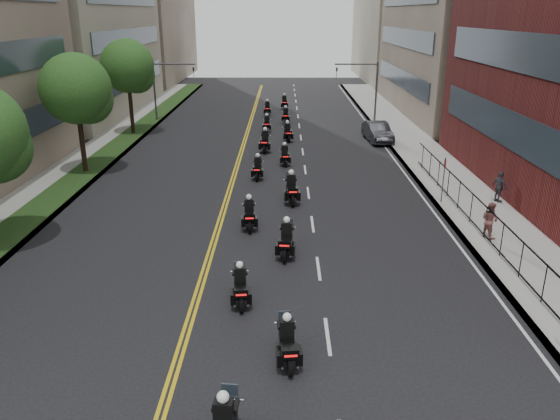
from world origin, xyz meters
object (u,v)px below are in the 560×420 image
(motorcycle_5, at_px, (291,190))
(motorcycle_11, at_px, (286,116))
(motorcycle_12, at_px, (267,109))
(pedestrian_c, at_px, (499,187))
(motorcycle_10, at_px, (267,124))
(motorcycle_3, at_px, (286,241))
(motorcycle_6, at_px, (258,169))
(motorcycle_7, at_px, (285,156))
(pedestrian_b, at_px, (490,220))
(motorcycle_1, at_px, (287,343))
(motorcycle_2, at_px, (240,287))
(motorcycle_4, at_px, (249,215))
(motorcycle_8, at_px, (265,142))
(motorcycle_9, at_px, (287,133))
(parked_sedan, at_px, (378,132))
(motorcycle_13, at_px, (284,103))

(motorcycle_5, distance_m, motorcycle_11, 23.22)
(motorcycle_12, bearing_deg, pedestrian_c, -65.90)
(pedestrian_c, bearing_deg, motorcycle_10, 14.87)
(motorcycle_10, xyz_separation_m, pedestrian_c, (13.23, -19.50, 0.38))
(motorcycle_3, height_order, motorcycle_5, motorcycle_5)
(motorcycle_6, relative_size, motorcycle_7, 1.02)
(motorcycle_12, height_order, pedestrian_b, pedestrian_b)
(motorcycle_1, height_order, motorcycle_5, motorcycle_5)
(motorcycle_10, height_order, motorcycle_11, motorcycle_11)
(motorcycle_2, relative_size, motorcycle_4, 0.94)
(motorcycle_6, height_order, motorcycle_7, motorcycle_6)
(motorcycle_6, height_order, motorcycle_8, motorcycle_8)
(motorcycle_11, distance_m, pedestrian_b, 29.98)
(motorcycle_9, xyz_separation_m, parked_sedan, (7.34, -0.06, 0.12))
(motorcycle_1, bearing_deg, motorcycle_7, 84.07)
(motorcycle_2, height_order, motorcycle_4, motorcycle_4)
(motorcycle_2, xyz_separation_m, motorcycle_13, (1.61, 42.33, 0.04))
(motorcycle_8, relative_size, pedestrian_c, 1.47)
(motorcycle_7, height_order, pedestrian_c, pedestrian_c)
(motorcycle_8, bearing_deg, motorcycle_7, -66.40)
(motorcycle_2, height_order, motorcycle_5, motorcycle_5)
(motorcycle_2, height_order, parked_sedan, motorcycle_2)
(motorcycle_3, height_order, motorcycle_13, motorcycle_3)
(motorcycle_12, bearing_deg, motorcycle_5, -87.36)
(motorcycle_3, relative_size, motorcycle_10, 1.10)
(motorcycle_8, height_order, parked_sedan, motorcycle_8)
(motorcycle_9, distance_m, motorcycle_13, 15.83)
(motorcycle_9, xyz_separation_m, motorcycle_11, (-0.12, 7.88, -0.02))
(motorcycle_3, bearing_deg, motorcycle_4, 124.27)
(motorcycle_9, xyz_separation_m, motorcycle_10, (-1.80, 3.87, -0.04))
(motorcycle_4, xyz_separation_m, parked_sedan, (9.31, 19.11, 0.12))
(motorcycle_13, bearing_deg, motorcycle_5, -91.03)
(motorcycle_2, relative_size, motorcycle_10, 1.00)
(motorcycle_2, relative_size, motorcycle_13, 0.94)
(motorcycle_2, height_order, motorcycle_12, motorcycle_12)
(motorcycle_6, distance_m, parked_sedan, 14.16)
(motorcycle_10, bearing_deg, motorcycle_12, 91.24)
(motorcycle_12, bearing_deg, parked_sedan, -54.18)
(motorcycle_6, relative_size, pedestrian_b, 1.28)
(motorcycle_11, xyz_separation_m, pedestrian_b, (9.26, -28.51, 0.35))
(motorcycle_7, height_order, pedestrian_b, pedestrian_b)
(motorcycle_3, bearing_deg, motorcycle_6, 103.79)
(motorcycle_6, bearing_deg, motorcycle_3, -79.89)
(motorcycle_3, relative_size, parked_sedan, 0.50)
(motorcycle_3, distance_m, motorcycle_8, 18.80)
(motorcycle_6, bearing_deg, motorcycle_11, 85.92)
(motorcycle_3, xyz_separation_m, motorcycle_5, (0.31, 7.05, 0.04))
(motorcycle_4, relative_size, motorcycle_11, 1.03)
(motorcycle_4, relative_size, motorcycle_6, 1.05)
(motorcycle_1, bearing_deg, motorcycle_5, 82.76)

